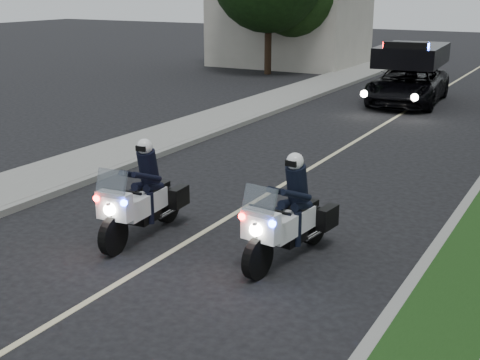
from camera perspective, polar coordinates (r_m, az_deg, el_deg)
name	(u,v)px	position (r m, az deg, el deg)	size (l,w,h in m)	color
ground	(179,247)	(11.71, -5.42, -5.92)	(120.00, 120.00, 0.00)	black
curb_left	(246,122)	(21.93, 0.56, 5.18)	(0.20, 60.00, 0.15)	gray
sidewalk_left	(219,118)	(22.46, -1.91, 5.46)	(2.00, 60.00, 0.16)	gray
building_far	(290,3)	(38.43, 4.47, 15.31)	(8.00, 6.00, 7.00)	#A8A396
lane_marking	(362,137)	(20.34, 10.76, 3.75)	(0.12, 50.00, 0.01)	#BFB78C
police_moto_left	(144,236)	(12.26, -8.49, -4.95)	(0.76, 2.18, 1.85)	silver
police_moto_right	(288,259)	(11.20, 4.26, -6.98)	(0.77, 2.19, 1.86)	white
police_suv	(407,103)	(26.68, 14.52, 6.58)	(2.53, 5.46, 2.65)	black
bicycle	(404,82)	(32.77, 14.27, 8.43)	(0.58, 1.67, 0.87)	black
cyclist	(404,82)	(32.77, 14.27, 8.43)	(0.55, 0.37, 1.53)	black
tree_left_near	(295,71)	(35.88, 4.85, 9.58)	(4.96, 4.96, 8.26)	#1A3913
tree_left_far	(268,74)	(34.54, 2.46, 9.34)	(5.87, 5.87, 9.79)	black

